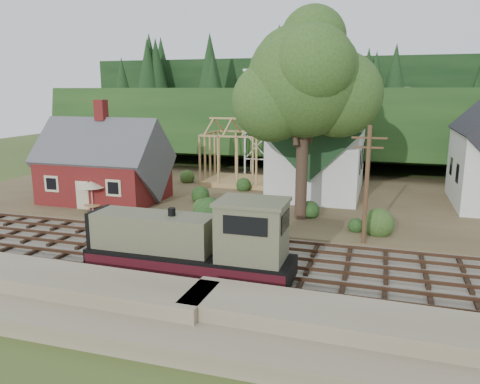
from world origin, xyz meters
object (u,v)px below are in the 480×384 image
(car_blue, at_px, (134,194))
(car_green, at_px, (95,190))
(patio_set, at_px, (91,186))
(locomotive, at_px, (196,244))

(car_blue, height_order, car_green, car_green)
(patio_set, bearing_deg, locomotive, -37.37)
(locomotive, height_order, car_blue, locomotive)
(car_green, bearing_deg, patio_set, -140.12)
(car_blue, distance_m, patio_set, 4.96)
(locomotive, xyz_separation_m, patio_set, (-13.51, 10.31, 0.39))
(car_blue, bearing_deg, locomotive, -64.02)
(car_blue, relative_size, car_green, 0.93)
(locomotive, distance_m, car_blue, 19.22)
(car_blue, bearing_deg, car_green, 162.92)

